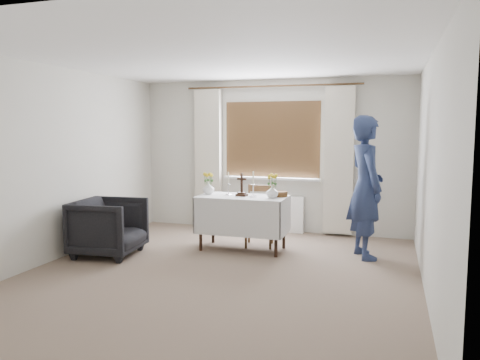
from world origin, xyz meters
name	(u,v)px	position (x,y,z in m)	size (l,w,h in m)	color
ground	(220,274)	(0.00, 0.00, 0.00)	(5.00, 5.00, 0.00)	#7C6655
altar_table	(243,223)	(-0.09, 1.14, 0.38)	(1.24, 0.64, 0.76)	white
wooden_chair	(259,216)	(0.08, 1.41, 0.44)	(0.41, 0.41, 0.88)	#533D1C
armchair	(109,227)	(-1.71, 0.30, 0.38)	(0.82, 0.84, 0.77)	black
person	(366,187)	(1.57, 1.27, 0.94)	(0.68, 0.45, 1.87)	navy
radiator	(271,213)	(0.00, 2.42, 0.30)	(1.10, 0.10, 0.60)	white
wooden_cross	(242,185)	(-0.10, 1.15, 0.92)	(0.15, 0.11, 0.32)	black
candlestick_left	(228,184)	(-0.30, 1.16, 0.93)	(0.09, 0.09, 0.33)	white
candlestick_right	(253,184)	(0.08, 1.12, 0.94)	(0.10, 0.10, 0.35)	white
flower_vase_left	(209,188)	(-0.61, 1.18, 0.85)	(0.16, 0.16, 0.17)	white
flower_vase_right	(272,192)	(0.35, 1.09, 0.85)	(0.16, 0.16, 0.17)	white
wicker_basket	(280,194)	(0.43, 1.26, 0.80)	(0.19, 0.19, 0.07)	brown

